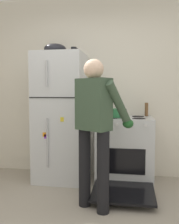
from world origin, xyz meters
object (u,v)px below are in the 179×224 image
(refrigerator, at_px, (61,117))
(stove_range, at_px, (125,151))
(red_pot, at_px, (113,113))
(mixing_bowl, at_px, (55,49))
(pepper_mill, at_px, (146,109))
(coffee_mug, at_px, (74,50))
(person_cook, at_px, (96,121))

(refrigerator, bearing_deg, stove_range, -1.11)
(red_pot, bearing_deg, stove_range, 11.32)
(stove_range, bearing_deg, refrigerator, 178.89)
(refrigerator, xyz_separation_m, stove_range, (0.91, -0.02, -0.45))
(refrigerator, height_order, red_pot, refrigerator)
(red_pot, relative_size, mixing_bowl, 1.17)
(stove_range, distance_m, pepper_mill, 0.68)
(pepper_mill, bearing_deg, stove_range, -144.00)
(red_pot, distance_m, coffee_mug, 1.05)
(stove_range, relative_size, person_cook, 0.76)
(red_pot, relative_size, coffee_mug, 3.24)
(stove_range, distance_m, red_pot, 0.56)
(person_cook, relative_size, mixing_bowl, 5.15)
(coffee_mug, distance_m, mixing_bowl, 0.27)
(refrigerator, bearing_deg, coffee_mug, 15.40)
(stove_range, bearing_deg, mixing_bowl, 178.96)
(mixing_bowl, bearing_deg, red_pot, -3.44)
(refrigerator, xyz_separation_m, red_pot, (0.75, -0.05, 0.08))
(coffee_mug, xyz_separation_m, pepper_mill, (1.03, 0.15, -0.84))
(mixing_bowl, bearing_deg, pepper_mill, 8.81)
(red_pot, relative_size, pepper_mill, 1.92)
(stove_range, height_order, pepper_mill, pepper_mill)
(stove_range, xyz_separation_m, person_cook, (-0.29, -0.84, 0.51))
(red_pot, bearing_deg, refrigerator, 176.21)
(refrigerator, xyz_separation_m, mixing_bowl, (-0.08, 0.00, 0.97))
(coffee_mug, bearing_deg, stove_range, -5.33)
(red_pot, height_order, coffee_mug, coffee_mug)
(red_pot, height_order, mixing_bowl, mixing_bowl)
(pepper_mill, height_order, mixing_bowl, mixing_bowl)
(red_pot, xyz_separation_m, pepper_mill, (0.46, 0.25, 0.04))
(person_cook, distance_m, mixing_bowl, 1.44)
(person_cook, height_order, mixing_bowl, mixing_bowl)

